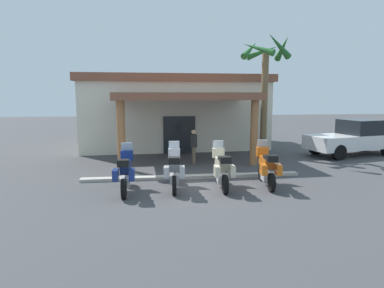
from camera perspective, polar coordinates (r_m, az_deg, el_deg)
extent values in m
plane|color=#424244|center=(12.74, 0.69, -6.85)|extent=(80.00, 80.00, 0.00)
cube|color=silver|center=(22.11, -3.19, 4.97)|extent=(11.30, 6.43, 4.04)
cube|color=#1E2328|center=(19.17, -2.13, 1.53)|extent=(1.80, 0.17, 2.10)
cube|color=brown|center=(17.05, -1.28, 8.05)|extent=(7.12, 4.41, 0.35)
cylinder|color=#9E663D|center=(15.32, -11.81, 1.42)|extent=(0.37, 0.37, 3.07)
cylinder|color=#9E663D|center=(16.29, 10.40, 1.87)|extent=(0.37, 0.37, 3.07)
cube|color=brown|center=(22.09, -3.24, 10.78)|extent=(11.72, 6.85, 0.44)
cylinder|color=black|center=(12.72, -10.77, -5.49)|extent=(0.15, 0.66, 0.66)
cylinder|color=black|center=(11.23, -11.39, -7.39)|extent=(0.15, 0.66, 0.66)
cube|color=silver|center=(11.94, -11.08, -6.23)|extent=(0.33, 0.57, 0.32)
cube|color=navy|center=(11.97, -11.08, -3.68)|extent=(0.32, 1.16, 0.34)
cube|color=black|center=(11.58, -11.26, -2.98)|extent=(0.29, 0.61, 0.10)
cube|color=navy|center=(12.53, -10.88, -1.87)|extent=(0.44, 0.25, 0.36)
cube|color=#B2BCC6|center=(12.56, -10.88, -0.55)|extent=(0.40, 0.13, 0.36)
cube|color=navy|center=(11.29, -12.71, -5.09)|extent=(0.19, 0.44, 0.36)
cube|color=navy|center=(11.24, -10.06, -5.07)|extent=(0.19, 0.44, 0.36)
cube|color=black|center=(11.08, -11.50, -3.14)|extent=(0.37, 0.33, 0.22)
cylinder|color=black|center=(12.93, -2.99, -5.13)|extent=(0.19, 0.67, 0.66)
cylinder|color=black|center=(11.43, -2.98, -6.96)|extent=(0.19, 0.67, 0.66)
cube|color=silver|center=(12.14, -2.99, -5.83)|extent=(0.36, 0.58, 0.32)
cube|color=#B2B2B7|center=(12.17, -3.01, -3.33)|extent=(0.39, 1.17, 0.34)
cube|color=black|center=(11.78, -3.01, -2.63)|extent=(0.33, 0.62, 0.10)
cube|color=#B2B2B7|center=(12.74, -3.02, -1.56)|extent=(0.46, 0.27, 0.36)
cube|color=#B2BCC6|center=(12.77, -3.02, -0.26)|extent=(0.41, 0.15, 0.36)
cube|color=#B2B2B7|center=(11.47, -4.30, -4.69)|extent=(0.21, 0.45, 0.36)
cube|color=#B2B2B7|center=(11.47, -1.70, -4.67)|extent=(0.21, 0.45, 0.36)
cube|color=black|center=(11.28, -3.02, -2.77)|extent=(0.38, 0.35, 0.22)
cylinder|color=black|center=(13.06, 4.39, -5.00)|extent=(0.17, 0.67, 0.66)
cylinder|color=black|center=(11.58, 5.60, -6.78)|extent=(0.17, 0.67, 0.66)
cube|color=silver|center=(12.28, 4.98, -5.68)|extent=(0.35, 0.57, 0.32)
cube|color=beige|center=(12.31, 4.89, -3.21)|extent=(0.35, 1.16, 0.34)
cube|color=black|center=(11.93, 5.18, -2.52)|extent=(0.31, 0.61, 0.10)
cube|color=beige|center=(12.87, 4.44, -1.47)|extent=(0.45, 0.26, 0.36)
cube|color=#B2BCC6|center=(12.90, 4.40, -0.19)|extent=(0.41, 0.14, 0.36)
cube|color=beige|center=(11.57, 4.23, -4.57)|extent=(0.20, 0.45, 0.36)
cube|color=beige|center=(11.66, 6.76, -4.50)|extent=(0.20, 0.45, 0.36)
cube|color=black|center=(11.43, 5.61, -2.65)|extent=(0.37, 0.34, 0.22)
cylinder|color=black|center=(13.54, 11.62, -4.66)|extent=(0.21, 0.67, 0.66)
cylinder|color=black|center=(12.08, 13.21, -6.32)|extent=(0.21, 0.67, 0.66)
cube|color=silver|center=(12.78, 12.40, -5.29)|extent=(0.38, 0.59, 0.32)
cube|color=orange|center=(12.81, 12.32, -2.92)|extent=(0.43, 1.18, 0.34)
cube|color=black|center=(12.43, 12.72, -2.24)|extent=(0.35, 0.63, 0.10)
cube|color=orange|center=(13.37, 11.74, -1.25)|extent=(0.46, 0.29, 0.36)
cube|color=#B2BCC6|center=(13.40, 11.71, -0.02)|extent=(0.41, 0.16, 0.36)
cube|color=orange|center=(12.06, 11.90, -4.20)|extent=(0.23, 0.46, 0.36)
cube|color=orange|center=(12.19, 14.30, -4.15)|extent=(0.23, 0.46, 0.36)
cube|color=black|center=(11.95, 13.29, -2.36)|extent=(0.39, 0.36, 0.22)
cylinder|color=brown|center=(16.20, 0.35, -2.03)|extent=(0.14, 0.14, 0.83)
cylinder|color=brown|center=(16.37, 0.22, -1.92)|extent=(0.14, 0.14, 0.83)
cylinder|color=#262626|center=(16.17, 0.29, 0.50)|extent=(0.32, 0.32, 0.59)
cylinder|color=#262626|center=(15.96, 0.46, 0.49)|extent=(0.09, 0.09, 0.56)
cylinder|color=#262626|center=(16.38, 0.12, 0.70)|extent=(0.09, 0.09, 0.56)
sphere|color=tan|center=(16.12, 0.29, 2.03)|extent=(0.22, 0.22, 0.22)
cylinder|color=black|center=(22.42, 26.64, -0.03)|extent=(0.84, 0.43, 0.80)
cylinder|color=black|center=(20.05, 20.07, -0.55)|extent=(0.84, 0.43, 0.80)
cylinder|color=black|center=(18.83, 23.46, -1.30)|extent=(0.84, 0.43, 0.80)
cube|color=silver|center=(20.56, 25.26, 0.42)|extent=(5.50, 3.08, 0.75)
cube|color=black|center=(20.85, 26.34, 2.59)|extent=(2.16, 2.12, 0.80)
cylinder|color=brown|center=(18.84, 12.02, 6.36)|extent=(0.36, 0.36, 5.46)
cone|color=#236028|center=(19.26, 14.96, 15.30)|extent=(0.44, 1.73, 1.25)
cone|color=#236028|center=(19.84, 11.72, 14.90)|extent=(1.84, 0.58, 0.95)
cone|color=#236028|center=(19.33, 9.74, 15.38)|extent=(1.41, 1.55, 1.20)
cone|color=#236028|center=(18.17, 11.03, 15.49)|extent=(1.54, 1.54, 0.91)
cone|color=#236028|center=(18.37, 14.38, 15.75)|extent=(1.66, 1.06, 1.33)
cube|color=#ADA89E|center=(13.69, 0.10, -5.51)|extent=(8.76, 0.36, 0.12)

